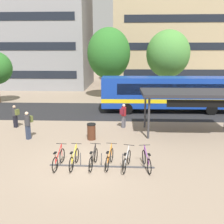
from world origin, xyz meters
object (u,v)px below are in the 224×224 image
object	(u,v)px
parked_bicycle_red_0	(59,159)
trash_bin	(91,131)
parked_bicycle_yellow_1	(74,159)
transit_shelter	(192,94)
parked_bicycle_purple_5	(147,161)
commuter_olive_pack_1	(15,115)
commuter_olive_pack_2	(28,123)
city_bus	(167,93)
parked_bicycle_silver_4	(127,161)
street_tree_1	(168,54)
commuter_maroon_pack_0	(123,114)
parked_bicycle_black_2	(93,159)
parked_bicycle_orange_3	(109,159)
street_tree_2	(109,54)

from	to	relation	value
parked_bicycle_red_0	trash_bin	distance (m)	3.99
parked_bicycle_red_0	parked_bicycle_yellow_1	size ratio (longest dim) A/B	1.00
transit_shelter	trash_bin	bearing A→B (deg)	-166.91
parked_bicycle_purple_5	commuter_olive_pack_1	bearing A→B (deg)	47.11
parked_bicycle_purple_5	trash_bin	world-z (taller)	trash_bin
transit_shelter	commuter_olive_pack_2	xyz separation A→B (m)	(-10.44, -1.57, -1.66)
commuter_olive_pack_2	trash_bin	distance (m)	4.00
transit_shelter	commuter_olive_pack_1	size ratio (longest dim) A/B	3.98
city_bus	parked_bicycle_silver_4	xyz separation A→B (m)	(-3.87, -11.71, -1.39)
parked_bicycle_purple_5	street_tree_1	distance (m)	20.09
parked_bicycle_silver_4	street_tree_1	world-z (taller)	street_tree_1
commuter_olive_pack_1	street_tree_1	xyz separation A→B (m)	(13.13, 12.85, 4.30)
commuter_maroon_pack_0	commuter_olive_pack_2	bearing A→B (deg)	143.11
parked_bicycle_black_2	commuter_maroon_pack_0	bearing A→B (deg)	-6.30
commuter_olive_pack_1	street_tree_1	distance (m)	18.87
parked_bicycle_black_2	commuter_olive_pack_2	xyz separation A→B (m)	(-4.52, 3.68, 0.64)
parked_bicycle_orange_3	street_tree_2	world-z (taller)	street_tree_2
parked_bicycle_silver_4	parked_bicycle_orange_3	bearing A→B (deg)	90.58
parked_bicycle_silver_4	commuter_maroon_pack_0	world-z (taller)	commuter_maroon_pack_0
transit_shelter	street_tree_1	xyz separation A→B (m)	(0.83, 13.68, 2.56)
parked_bicycle_orange_3	street_tree_2	distance (m)	19.37
parked_bicycle_yellow_1	commuter_maroon_pack_0	distance (m)	6.82
parked_bicycle_black_2	commuter_maroon_pack_0	distance (m)	6.52
parked_bicycle_black_2	commuter_maroon_pack_0	size ratio (longest dim) A/B	0.97
parked_bicycle_yellow_1	transit_shelter	distance (m)	8.94
city_bus	commuter_olive_pack_2	world-z (taller)	city_bus
trash_bin	parked_bicycle_purple_5	bearing A→B (deg)	-51.58
parked_bicycle_black_2	street_tree_1	size ratio (longest dim) A/B	0.21
parked_bicycle_yellow_1	commuter_olive_pack_2	size ratio (longest dim) A/B	0.97
parked_bicycle_yellow_1	commuter_maroon_pack_0	size ratio (longest dim) A/B	0.98
parked_bicycle_yellow_1	city_bus	bearing A→B (deg)	-24.64
parked_bicycle_yellow_1	parked_bicycle_orange_3	xyz separation A→B (m)	(1.67, 0.11, 0.00)
parked_bicycle_orange_3	parked_bicycle_silver_4	world-z (taller)	same
parked_bicycle_silver_4	commuter_olive_pack_2	size ratio (longest dim) A/B	0.95
parked_bicycle_black_2	street_tree_2	world-z (taller)	street_tree_2
parked_bicycle_red_0	parked_bicycle_black_2	world-z (taller)	same
city_bus	trash_bin	world-z (taller)	city_bus
transit_shelter	commuter_olive_pack_2	distance (m)	10.69
parked_bicycle_silver_4	parked_bicycle_purple_5	size ratio (longest dim) A/B	0.99
parked_bicycle_orange_3	street_tree_2	size ratio (longest dim) A/B	0.21
parked_bicycle_orange_3	street_tree_1	size ratio (longest dim) A/B	0.21
transit_shelter	commuter_maroon_pack_0	world-z (taller)	transit_shelter
parked_bicycle_orange_3	street_tree_1	world-z (taller)	street_tree_1
commuter_olive_pack_2	trash_bin	xyz separation A→B (m)	(3.97, 0.08, -0.51)
city_bus	parked_bicycle_silver_4	world-z (taller)	city_bus
trash_bin	street_tree_1	world-z (taller)	street_tree_1
parked_bicycle_purple_5	trash_bin	xyz separation A→B (m)	(-3.06, 3.86, 0.13)
parked_bicycle_orange_3	commuter_olive_pack_2	xyz separation A→B (m)	(-5.29, 3.62, 0.64)
parked_bicycle_purple_5	transit_shelter	distance (m)	6.75
parked_bicycle_purple_5	street_tree_1	world-z (taller)	street_tree_1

